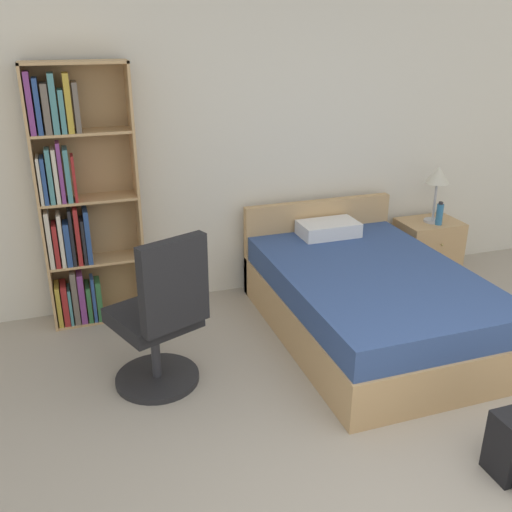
{
  "coord_description": "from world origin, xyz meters",
  "views": [
    {
      "loc": [
        -1.62,
        -1.28,
        2.23
      ],
      "look_at": [
        -0.51,
        1.98,
        0.82
      ],
      "focal_mm": 40.0,
      "sensor_mm": 36.0,
      "label": 1
    }
  ],
  "objects_px": {
    "nightstand": "(427,248)",
    "water_bottle": "(440,214)",
    "table_lamp": "(438,179)",
    "bookshelf": "(76,204)",
    "office_chair": "(161,322)",
    "bed": "(366,297)"
  },
  "relations": [
    {
      "from": "nightstand",
      "to": "water_bottle",
      "type": "height_order",
      "value": "water_bottle"
    },
    {
      "from": "water_bottle",
      "to": "bookshelf",
      "type": "bearing_deg",
      "value": 176.52
    },
    {
      "from": "bookshelf",
      "to": "table_lamp",
      "type": "relative_size",
      "value": 3.85
    },
    {
      "from": "table_lamp",
      "to": "water_bottle",
      "type": "bearing_deg",
      "value": -85.38
    },
    {
      "from": "bookshelf",
      "to": "office_chair",
      "type": "xyz_separation_m",
      "value": [
        0.41,
        -1.13,
        -0.48
      ]
    },
    {
      "from": "table_lamp",
      "to": "water_bottle",
      "type": "xyz_separation_m",
      "value": [
        0.01,
        -0.08,
        -0.31
      ]
    },
    {
      "from": "bookshelf",
      "to": "office_chair",
      "type": "bearing_deg",
      "value": -70.09
    },
    {
      "from": "bed",
      "to": "table_lamp",
      "type": "xyz_separation_m",
      "value": [
        1.09,
        0.76,
        0.65
      ]
    },
    {
      "from": "bed",
      "to": "nightstand",
      "type": "height_order",
      "value": "bed"
    },
    {
      "from": "nightstand",
      "to": "water_bottle",
      "type": "relative_size",
      "value": 2.57
    },
    {
      "from": "bed",
      "to": "table_lamp",
      "type": "bearing_deg",
      "value": 34.95
    },
    {
      "from": "bookshelf",
      "to": "bed",
      "type": "relative_size",
      "value": 0.98
    },
    {
      "from": "bed",
      "to": "nightstand",
      "type": "xyz_separation_m",
      "value": [
        1.08,
        0.78,
        -0.02
      ]
    },
    {
      "from": "office_chair",
      "to": "water_bottle",
      "type": "height_order",
      "value": "office_chair"
    },
    {
      "from": "bookshelf",
      "to": "office_chair",
      "type": "relative_size",
      "value": 1.83
    },
    {
      "from": "office_chair",
      "to": "water_bottle",
      "type": "xyz_separation_m",
      "value": [
        2.71,
        0.94,
        0.14
      ]
    },
    {
      "from": "nightstand",
      "to": "table_lamp",
      "type": "height_order",
      "value": "table_lamp"
    },
    {
      "from": "bed",
      "to": "water_bottle",
      "type": "xyz_separation_m",
      "value": [
        1.1,
        0.68,
        0.35
      ]
    },
    {
      "from": "bookshelf",
      "to": "table_lamp",
      "type": "bearing_deg",
      "value": -1.97
    },
    {
      "from": "office_chair",
      "to": "nightstand",
      "type": "distance_m",
      "value": 2.9
    },
    {
      "from": "bookshelf",
      "to": "bed",
      "type": "height_order",
      "value": "bookshelf"
    },
    {
      "from": "table_lamp",
      "to": "office_chair",
      "type": "bearing_deg",
      "value": -159.33
    }
  ]
}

